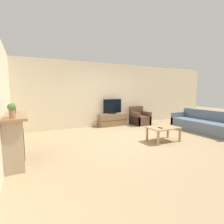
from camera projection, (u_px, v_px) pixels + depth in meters
ground_plane at (135, 138)px, 5.63m from camera, size 24.00×24.00×0.00m
wall_back at (104, 95)px, 7.60m from camera, size 12.00×0.06×2.70m
wall_left at (2, 99)px, 3.84m from camera, size 0.06×12.00×2.70m
fireplace at (15, 137)px, 3.77m from camera, size 0.47×1.58×1.03m
mantel_vase_left at (13, 111)px, 3.29m from camera, size 0.08×0.08×0.26m
mantel_clock at (14, 110)px, 3.85m from camera, size 0.08×0.11×0.15m
potted_plant at (12, 110)px, 3.11m from camera, size 0.14×0.14×0.28m
tv_stand at (112, 120)px, 7.61m from camera, size 1.24×0.42×0.53m
tv at (112, 107)px, 7.54m from camera, size 0.86×0.18×0.63m
armchair at (140, 118)px, 7.92m from camera, size 0.70×0.76×0.81m
coffee_table at (164, 129)px, 5.26m from camera, size 0.94×0.57×0.44m
remote at (160, 128)px, 5.12m from camera, size 0.06×0.15×0.02m
couch at (204, 125)px, 6.52m from camera, size 0.92×2.35×0.78m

